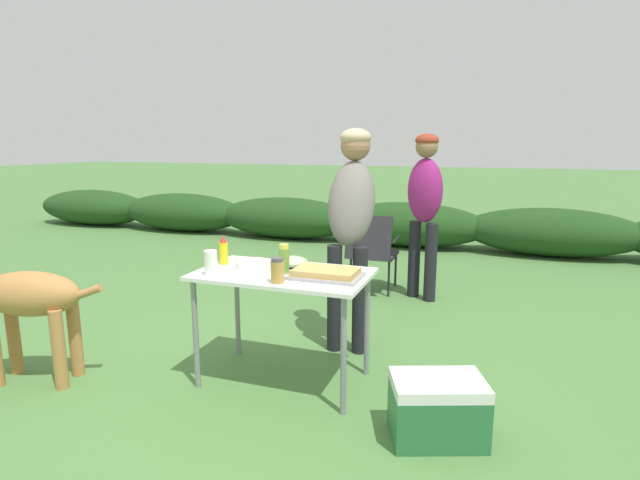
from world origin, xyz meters
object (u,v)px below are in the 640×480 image
Objects in this scene: spice_jar at (277,271)px; camp_chair_green_behind_table at (372,249)px; folding_table at (283,284)px; paper_cup_stack at (211,263)px; relish_jar at (284,259)px; plate_stack at (252,264)px; dog at (21,299)px; mixing_bowl at (292,261)px; standing_person_in_olive_jacket at (425,199)px; cooler_box at (437,409)px; mustard_bottle at (224,251)px; standing_person_in_navy_coat at (351,211)px; food_tray at (326,273)px.

spice_jar is 0.18× the size of camp_chair_green_behind_table.
paper_cup_stack reaches higher than folding_table.
relish_jar is 1.24× the size of spice_jar.
spice_jar is 2.38m from camp_chair_green_behind_table.
plate_stack is at bearing 138.13° from spice_jar.
plate_stack is 0.28m from relish_jar.
mixing_bowl is at bearing -81.07° from dog.
relish_jar is 1.73m from dog.
mixing_bowl is at bearing -93.51° from camp_chair_green_behind_table.
paper_cup_stack is at bearing -151.35° from folding_table.
plate_stack is 1.17× the size of relish_jar.
relish_jar is at bearing -75.56° from standing_person_in_olive_jacket.
cooler_box is at bearing -25.90° from mixing_bowl.
spice_jar is (0.05, -0.21, -0.02)m from relish_jar.
standing_person_in_olive_jacket is 1.58× the size of dog.
folding_table is at bearing 28.65° from paper_cup_stack.
cooler_box is at bearing -6.40° from spice_jar.
mustard_bottle is 0.19× the size of dog.
paper_cup_stack is at bearing -75.21° from mustard_bottle.
plate_stack is at bearing 168.95° from folding_table.
dog is at bearing -168.68° from spice_jar.
standing_person_in_navy_coat is at bearing 65.56° from mixing_bowl.
standing_person_in_olive_jacket is at bearing -55.20° from dog.
relish_jar reaches higher than folding_table.
mixing_bowl is at bearing -118.91° from standing_person_in_navy_coat.
spice_jar reaches higher than folding_table.
dog is 3.16m from camp_chair_green_behind_table.
spice_jar reaches higher than mixing_bowl.
plate_stack is 0.21× the size of dog.
standing_person_in_navy_coat is 2.30m from dog.
plate_stack is 1.40× the size of paper_cup_stack.
paper_cup_stack is at bearing -135.17° from mixing_bowl.
standing_person_in_navy_coat is (0.71, 0.65, 0.22)m from mustard_bottle.
mustard_bottle is at bearing 171.65° from folding_table.
mixing_bowl is at bearing 100.85° from spice_jar.
standing_person_in_olive_jacket is at bearing 77.32° from spice_jar.
standing_person_in_navy_coat reaches higher than mustard_bottle.
camp_chair_green_behind_table reaches higher than food_tray.
standing_person_in_olive_jacket is (0.52, 2.33, 0.20)m from spice_jar.
standing_person_in_navy_coat is at bearing 72.94° from relish_jar.
cooler_box is (0.79, -1.06, -0.88)m from standing_person_in_navy_coat.
standing_person_in_navy_coat reaches higher than mixing_bowl.
standing_person_in_olive_jacket reaches higher than food_tray.
spice_jar reaches higher than camp_chair_green_behind_table.
mixing_bowl reaches higher than cooler_box.
mustard_bottle is at bearing -105.86° from camp_chair_green_behind_table.
mixing_bowl is at bearing 93.09° from folding_table.
camp_chair_green_behind_table is at bearing -153.50° from standing_person_in_olive_jacket.
paper_cup_stack reaches higher than dog.
camp_chair_green_behind_table is (0.53, 2.06, -0.36)m from mustard_bottle.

